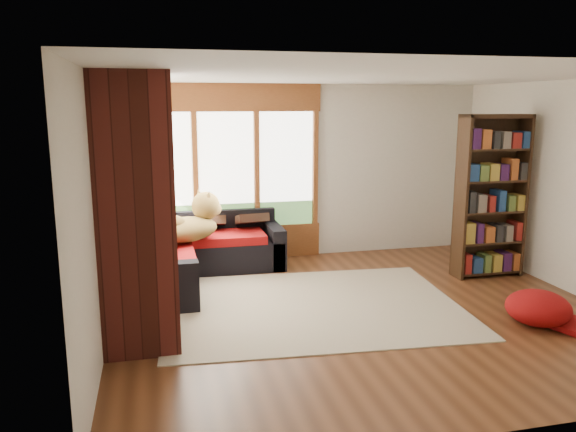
{
  "coord_description": "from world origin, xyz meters",
  "views": [
    {
      "loc": [
        -2.21,
        -5.68,
        2.31
      ],
      "look_at": [
        -0.64,
        0.93,
        0.95
      ],
      "focal_mm": 35.0,
      "sensor_mm": 36.0,
      "label": 1
    }
  ],
  "objects": [
    {
      "name": "floor",
      "position": [
        0.0,
        0.0,
        0.0
      ],
      "size": [
        5.5,
        5.5,
        0.0
      ],
      "primitive_type": "plane",
      "color": "#4C2815",
      "rests_on": "ground"
    },
    {
      "name": "ceiling",
      "position": [
        0.0,
        0.0,
        2.6
      ],
      "size": [
        5.5,
        5.5,
        0.0
      ],
      "primitive_type": "plane",
      "color": "white"
    },
    {
      "name": "wall_back",
      "position": [
        0.0,
        2.5,
        1.3
      ],
      "size": [
        5.5,
        0.04,
        2.6
      ],
      "primitive_type": "cube",
      "color": "silver",
      "rests_on": "ground"
    },
    {
      "name": "wall_front",
      "position": [
        0.0,
        -2.5,
        1.3
      ],
      "size": [
        5.5,
        0.04,
        2.6
      ],
      "primitive_type": "cube",
      "color": "silver",
      "rests_on": "ground"
    },
    {
      "name": "wall_left",
      "position": [
        -2.75,
        0.0,
        1.3
      ],
      "size": [
        0.04,
        5.0,
        2.6
      ],
      "primitive_type": "cube",
      "color": "silver",
      "rests_on": "ground"
    },
    {
      "name": "windows_back",
      "position": [
        -1.2,
        2.47,
        1.35
      ],
      "size": [
        2.82,
        0.1,
        1.9
      ],
      "color": "brown",
      "rests_on": "wall_back"
    },
    {
      "name": "windows_left",
      "position": [
        -2.72,
        1.2,
        1.35
      ],
      "size": [
        0.1,
        2.62,
        1.9
      ],
      "color": "brown",
      "rests_on": "wall_left"
    },
    {
      "name": "roller_blind",
      "position": [
        -2.69,
        2.03,
        1.75
      ],
      "size": [
        0.03,
        0.72,
        0.9
      ],
      "primitive_type": "cube",
      "color": "gray",
      "rests_on": "wall_left"
    },
    {
      "name": "brick_chimney",
      "position": [
        -2.4,
        -0.35,
        1.3
      ],
      "size": [
        0.7,
        0.7,
        2.6
      ],
      "primitive_type": "cube",
      "color": "#471914",
      "rests_on": "ground"
    },
    {
      "name": "sectional_sofa",
      "position": [
        -1.95,
        1.7,
        0.3
      ],
      "size": [
        2.2,
        2.2,
        0.8
      ],
      "rotation": [
        0.0,
        0.0,
        -0.04
      ],
      "color": "black",
      "rests_on": "ground"
    },
    {
      "name": "area_rug",
      "position": [
        -0.5,
        0.27,
        0.01
      ],
      "size": [
        3.55,
        2.81,
        0.01
      ],
      "primitive_type": "cube",
      "rotation": [
        0.0,
        0.0,
        -0.07
      ],
      "color": "silver",
      "rests_on": "ground"
    },
    {
      "name": "bookshelf",
      "position": [
        2.14,
        0.88,
        1.09
      ],
      "size": [
        0.93,
        0.31,
        2.18
      ],
      "color": "#341F11",
      "rests_on": "ground"
    },
    {
      "name": "pouf",
      "position": [
        1.69,
        -0.8,
        0.19
      ],
      "size": [
        0.84,
        0.84,
        0.36
      ],
      "primitive_type": "ellipsoid",
      "rotation": [
        0.0,
        0.0,
        0.29
      ],
      "color": "#9D1211",
      "rests_on": "area_rug"
    },
    {
      "name": "dog_tan",
      "position": [
        -1.8,
        1.68,
        0.81
      ],
      "size": [
        1.13,
        1.01,
        0.55
      ],
      "rotation": [
        0.0,
        0.0,
        0.54
      ],
      "color": "olive",
      "rests_on": "sectional_sofa"
    },
    {
      "name": "dog_brindle",
      "position": [
        -2.28,
        1.22,
        0.75
      ],
      "size": [
        0.51,
        0.79,
        0.42
      ],
      "rotation": [
        0.0,
        0.0,
        1.62
      ],
      "color": "black",
      "rests_on": "sectional_sofa"
    },
    {
      "name": "throw_pillows",
      "position": [
        -1.86,
        1.75,
        0.77
      ],
      "size": [
        1.98,
        1.68,
        0.45
      ],
      "color": "#35261C",
      "rests_on": "sectional_sofa"
    }
  ]
}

